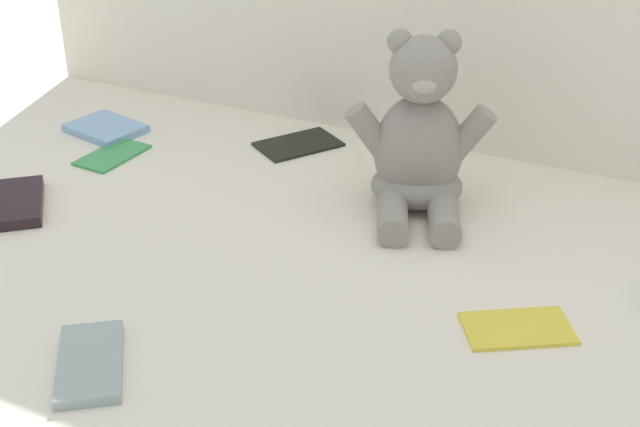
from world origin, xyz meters
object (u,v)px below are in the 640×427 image
at_px(teddy_bear, 419,145).
at_px(book_case_6, 90,363).
at_px(book_case_4, 518,327).
at_px(book_case_2, 15,203).
at_px(book_case_3, 112,154).
at_px(book_case_1, 298,143).
at_px(book_case_0, 106,128).

bearing_deg(teddy_bear, book_case_6, -132.31).
height_order(teddy_bear, book_case_4, teddy_bear).
bearing_deg(book_case_2, book_case_3, 45.66).
bearing_deg(book_case_3, book_case_1, -142.26).
xyz_separation_m(teddy_bear, book_case_6, (-0.19, -0.51, -0.09)).
relative_size(book_case_0, book_case_6, 0.92).
distance_m(book_case_2, book_case_6, 0.42).
relative_size(book_case_0, book_case_1, 0.92).
relative_size(teddy_bear, book_case_3, 2.17).
relative_size(book_case_0, book_case_4, 0.99).
relative_size(teddy_bear, book_case_4, 2.09).
distance_m(book_case_0, book_case_1, 0.34).
bearing_deg(book_case_6, teddy_bear, 33.84).
bearing_deg(teddy_bear, book_case_4, -70.51).
relative_size(teddy_bear, book_case_2, 1.86).
bearing_deg(book_case_6, book_case_3, 89.05).
height_order(teddy_bear, book_case_2, teddy_bear).
bearing_deg(book_case_4, book_case_2, 60.09).
relative_size(teddy_bear, book_case_6, 1.93).
distance_m(book_case_2, book_case_4, 0.74).
bearing_deg(book_case_3, teddy_bear, -169.74).
bearing_deg(book_case_6, book_case_4, -2.10).
bearing_deg(book_case_3, book_case_6, 129.07).
distance_m(teddy_bear, book_case_0, 0.59).
distance_m(book_case_2, book_case_3, 0.21).
distance_m(book_case_1, book_case_4, 0.59).
height_order(teddy_bear, book_case_6, teddy_bear).
distance_m(book_case_4, book_case_6, 0.48).
height_order(book_case_3, book_case_4, same).
xyz_separation_m(book_case_2, book_case_4, (0.74, 0.02, -0.00)).
xyz_separation_m(book_case_2, book_case_6, (0.33, -0.25, -0.00)).
bearing_deg(book_case_6, book_case_0, 90.37).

